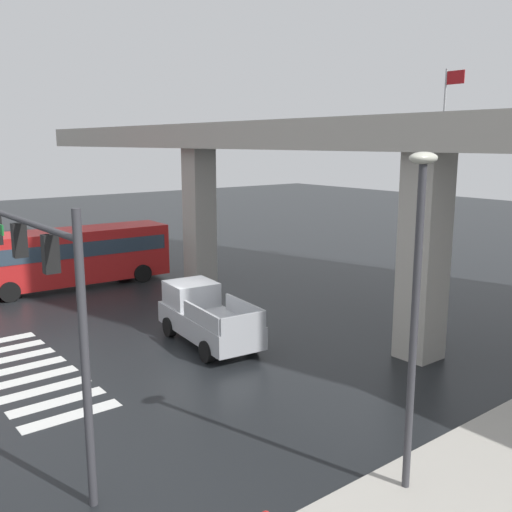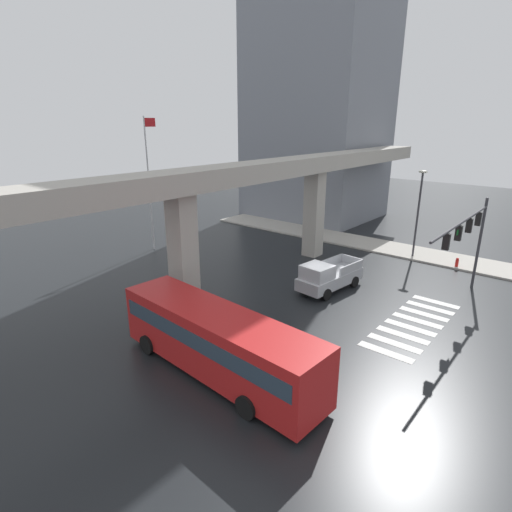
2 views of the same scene
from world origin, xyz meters
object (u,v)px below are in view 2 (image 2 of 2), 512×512
street_lamp_near_corner (419,204)px  street_lamp_mid_block (310,191)px  pickup_truck (327,277)px  city_bus (217,339)px  flagpole (149,176)px  traffic_signal_mast (469,232)px  fire_hydrant (457,263)px

street_lamp_near_corner → street_lamp_mid_block: bearing=90.0°
pickup_truck → city_bus: city_bus is taller
city_bus → flagpole: flagpole is taller
city_bus → street_lamp_mid_block: size_ratio=1.51×
traffic_signal_mast → fire_hydrant: traffic_signal_mast is taller
city_bus → fire_hydrant: 22.22m
flagpole → pickup_truck: bearing=-84.7°
pickup_truck → flagpole: size_ratio=0.47×
street_lamp_mid_block → traffic_signal_mast: bearing=-115.2°
fire_hydrant → flagpole: 25.93m
pickup_truck → fire_hydrant: 11.67m
city_bus → street_lamp_near_corner: street_lamp_near_corner is taller
pickup_truck → street_lamp_near_corner: bearing=-10.0°
city_bus → flagpole: bearing=61.1°
city_bus → pickup_truck: bearing=5.8°
pickup_truck → street_lamp_near_corner: 11.45m
pickup_truck → city_bus: size_ratio=0.48×
fire_hydrant → street_lamp_mid_block: bearing=88.3°
street_lamp_mid_block → flagpole: size_ratio=0.64×
pickup_truck → flagpole: 17.75m
traffic_signal_mast → flagpole: 24.70m
pickup_truck → fire_hydrant: bearing=-27.8°
city_bus → fire_hydrant: (21.76, -4.29, -1.29)m
city_bus → traffic_signal_mast: bearing=-22.8°
pickup_truck → city_bus: (-11.45, -1.15, 0.73)m
street_lamp_mid_block → flagpole: 14.97m
street_lamp_near_corner → fire_hydrant: 5.46m
street_lamp_near_corner → flagpole: size_ratio=0.64×
traffic_signal_mast → city_bus: bearing=157.2°
city_bus → street_lamp_mid_block: (22.16, 9.59, 2.83)m
pickup_truck → flagpole: (-1.55, 16.81, 5.48)m
street_lamp_near_corner → flagpole: 22.44m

